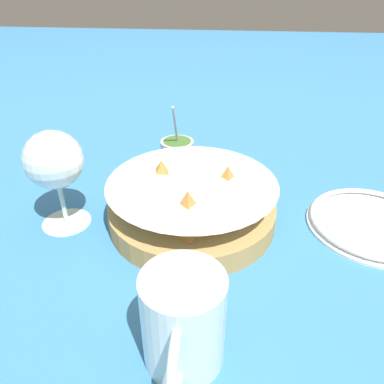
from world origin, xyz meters
name	(u,v)px	position (x,y,z in m)	size (l,w,h in m)	color
ground_plane	(182,230)	(0.00, 0.00, 0.00)	(4.00, 4.00, 0.00)	teal
food_basket	(192,204)	(-0.02, 0.01, 0.03)	(0.26, 0.26, 0.09)	#B2894C
sauce_cup	(177,149)	(-0.24, -0.04, 0.02)	(0.08, 0.07, 0.13)	#B7B7BC
wine_glass	(55,162)	(0.00, -0.19, 0.11)	(0.09, 0.09, 0.16)	silver
beer_mug	(183,324)	(0.22, 0.03, 0.05)	(0.13, 0.08, 0.11)	silver
side_plate	(373,223)	(-0.04, 0.30, 0.01)	(0.20, 0.20, 0.01)	white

